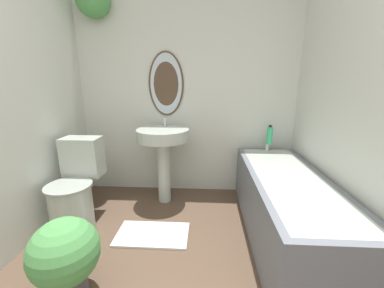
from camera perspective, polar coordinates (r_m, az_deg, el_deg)
wall_back at (r=2.76m, az=-3.39°, el=14.61°), size 2.58×0.35×2.40m
wall_right at (r=1.84m, az=38.29°, el=8.38°), size 0.06×2.53×2.40m
toilet at (r=2.45m, az=-26.40°, el=-9.85°), size 0.39×0.59×0.79m
pedestal_sink at (r=2.53m, az=-7.01°, el=-0.23°), size 0.55×0.55×0.93m
bathtub at (r=2.20m, az=21.80°, el=-13.75°), size 0.61×1.69×0.64m
shampoo_bottle at (r=2.73m, az=18.28°, el=2.01°), size 0.06×0.06×0.21m
potted_plant at (r=1.72m, az=-28.37°, el=-22.63°), size 0.40×0.40×0.54m
bath_mat at (r=2.24m, az=-9.54°, el=-20.78°), size 0.62×0.36×0.02m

